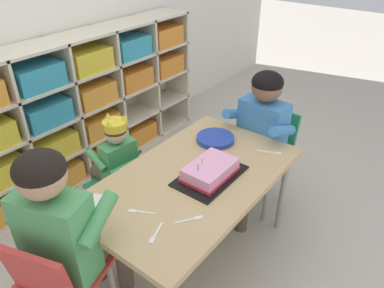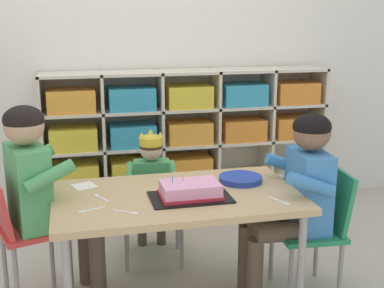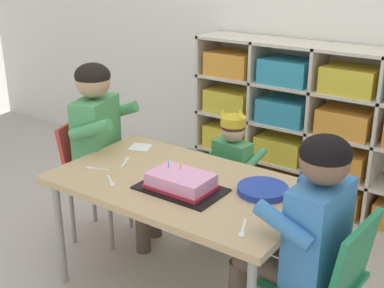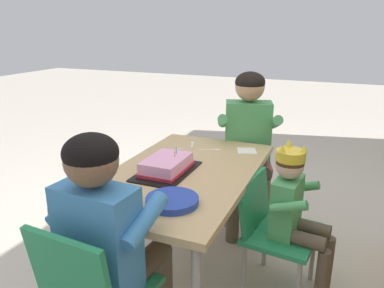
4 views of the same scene
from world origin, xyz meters
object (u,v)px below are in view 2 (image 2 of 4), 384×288
guest_at_table_side (298,188)px  activity_table (177,203)px  fork_scattered_mid_table (101,198)px  classroom_chair_adult_side (22,228)px  classroom_chair_blue (153,208)px  adult_helper_seated (41,184)px  fork_at_table_front_edge (90,210)px  birthday_cake_on_tray (190,192)px  child_with_crown (152,179)px  fork_by_napkin (280,201)px  paper_plate_stack (240,179)px  fork_beside_plate_stack (127,212)px  classroom_chair_guest_side (318,221)px

guest_at_table_side → activity_table: bearing=-88.9°
fork_scattered_mid_table → activity_table: bearing=58.0°
classroom_chair_adult_side → guest_at_table_side: (1.38, -0.18, 0.16)m
classroom_chair_blue → fork_scattered_mid_table: (-0.32, -0.44, 0.25)m
adult_helper_seated → fork_at_table_front_edge: bearing=-162.0°
guest_at_table_side → birthday_cake_on_tray: (-0.58, -0.04, 0.04)m
child_with_crown → fork_by_napkin: bearing=128.5°
paper_plate_stack → fork_by_napkin: size_ratio=1.71×
classroom_chair_adult_side → child_with_crown: bearing=-76.7°
classroom_chair_blue → fork_beside_plate_stack: size_ratio=5.23×
classroom_chair_blue → fork_beside_plate_stack: bearing=78.5°
birthday_cake_on_tray → paper_plate_stack: bearing=30.2°
child_with_crown → paper_plate_stack: child_with_crown is taller
fork_by_napkin → guest_at_table_side: bearing=-66.8°
adult_helper_seated → guest_at_table_side: bearing=-117.2°
activity_table → adult_helper_seated: size_ratio=1.15×
activity_table → birthday_cake_on_tray: size_ratio=3.11×
classroom_chair_adult_side → activity_table: bearing=-118.6°
classroom_chair_adult_side → classroom_chair_guest_side: bearing=-114.8°
adult_helper_seated → fork_scattered_mid_table: size_ratio=8.86×
adult_helper_seated → fork_by_napkin: bearing=-127.5°
activity_table → fork_beside_plate_stack: 0.33m
activity_table → adult_helper_seated: adult_helper_seated is taller
activity_table → fork_by_napkin: (0.45, -0.22, 0.05)m
fork_at_table_front_edge → fork_scattered_mid_table: size_ratio=1.04×
guest_at_table_side → fork_at_table_front_edge: bearing=-80.8°
paper_plate_stack → fork_at_table_front_edge: size_ratio=1.85×
classroom_chair_guest_side → fork_beside_plate_stack: (-1.01, -0.15, 0.20)m
classroom_chair_blue → fork_at_table_front_edge: bearing=64.2°
adult_helper_seated → paper_plate_stack: bearing=-111.6°
guest_at_table_side → paper_plate_stack: 0.30m
classroom_chair_adult_side → fork_scattered_mid_table: bearing=-124.9°
classroom_chair_adult_side → adult_helper_seated: size_ratio=0.67×
birthday_cake_on_tray → classroom_chair_guest_side: bearing=2.4°
classroom_chair_guest_side → fork_scattered_mid_table: classroom_chair_guest_side is taller
child_with_crown → classroom_chair_adult_side: (-0.72, -0.43, -0.06)m
classroom_chair_guest_side → fork_beside_plate_stack: size_ratio=5.98×
classroom_chair_guest_side → fork_scattered_mid_table: bearing=-89.4°
birthday_cake_on_tray → classroom_chair_adult_side: bearing=165.0°
guest_at_table_side → birthday_cake_on_tray: guest_at_table_side is taller
classroom_chair_guest_side → activity_table: bearing=-89.1°
classroom_chair_adult_side → birthday_cake_on_tray: size_ratio=1.81×
fork_at_table_front_edge → classroom_chair_blue: bearing=38.3°
guest_at_table_side → fork_scattered_mid_table: bearing=-89.3°
child_with_crown → fork_beside_plate_stack: (-0.23, -0.77, 0.11)m
fork_beside_plate_stack → guest_at_table_side: bearing=-135.7°
activity_table → fork_at_table_front_edge: size_ratio=9.76×
classroom_chair_adult_side → fork_beside_plate_stack: size_ratio=6.13×
activity_table → fork_at_table_front_edge: bearing=-163.5°
fork_beside_plate_stack → classroom_chair_adult_side: bearing=-0.1°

